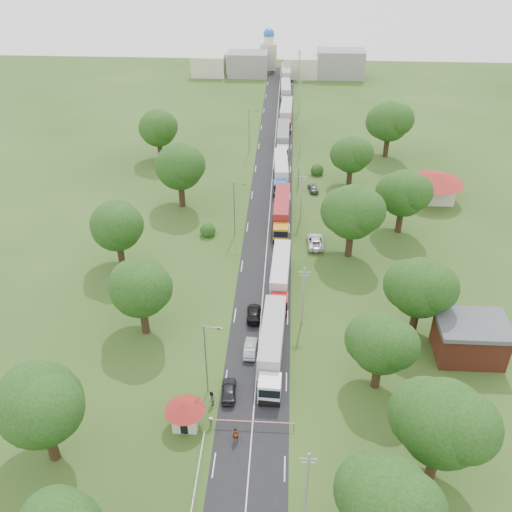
# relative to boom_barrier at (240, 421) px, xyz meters

# --- Properties ---
(ground) EXTENTS (260.00, 260.00, 0.00)m
(ground) POSITION_rel_boom_barrier_xyz_m (1.36, 25.00, -0.89)
(ground) COLOR #264115
(ground) RESTS_ON ground
(road) EXTENTS (8.00, 200.00, 0.04)m
(road) POSITION_rel_boom_barrier_xyz_m (1.36, 45.00, -0.89)
(road) COLOR black
(road) RESTS_ON ground
(boom_barrier) EXTENTS (9.22, 0.35, 1.18)m
(boom_barrier) POSITION_rel_boom_barrier_xyz_m (0.00, 0.00, 0.00)
(boom_barrier) COLOR slate
(boom_barrier) RESTS_ON ground
(guard_booth) EXTENTS (4.40, 4.40, 3.45)m
(guard_booth) POSITION_rel_boom_barrier_xyz_m (-5.84, -0.00, 1.27)
(guard_booth) COLOR beige
(guard_booth) RESTS_ON ground
(guard_rail) EXTENTS (0.10, 17.00, 1.70)m
(guard_rail) POSITION_rel_boom_barrier_xyz_m (-3.64, -10.00, -0.89)
(guard_rail) COLOR slate
(guard_rail) RESTS_ON ground
(info_sign) EXTENTS (0.12, 3.10, 4.10)m
(info_sign) POSITION_rel_boom_barrier_xyz_m (6.56, 60.00, 2.11)
(info_sign) COLOR slate
(info_sign) RESTS_ON ground
(pole_0) EXTENTS (1.60, 0.24, 9.00)m
(pole_0) POSITION_rel_boom_barrier_xyz_m (6.86, -10.00, 3.79)
(pole_0) COLOR gray
(pole_0) RESTS_ON ground
(pole_1) EXTENTS (1.60, 0.24, 9.00)m
(pole_1) POSITION_rel_boom_barrier_xyz_m (6.86, 18.00, 3.79)
(pole_1) COLOR gray
(pole_1) RESTS_ON ground
(pole_2) EXTENTS (1.60, 0.24, 9.00)m
(pole_2) POSITION_rel_boom_barrier_xyz_m (6.86, 46.00, 3.79)
(pole_2) COLOR gray
(pole_2) RESTS_ON ground
(pole_3) EXTENTS (1.60, 0.24, 9.00)m
(pole_3) POSITION_rel_boom_barrier_xyz_m (6.86, 74.00, 3.79)
(pole_3) COLOR gray
(pole_3) RESTS_ON ground
(pole_4) EXTENTS (1.60, 0.24, 9.00)m
(pole_4) POSITION_rel_boom_barrier_xyz_m (6.86, 102.00, 3.79)
(pole_4) COLOR gray
(pole_4) RESTS_ON ground
(pole_5) EXTENTS (1.60, 0.24, 9.00)m
(pole_5) POSITION_rel_boom_barrier_xyz_m (6.86, 130.00, 3.79)
(pole_5) COLOR gray
(pole_5) RESTS_ON ground
(lamp_0) EXTENTS (2.03, 0.22, 10.00)m
(lamp_0) POSITION_rel_boom_barrier_xyz_m (-3.99, 5.00, 4.66)
(lamp_0) COLOR slate
(lamp_0) RESTS_ON ground
(lamp_1) EXTENTS (2.03, 0.22, 10.00)m
(lamp_1) POSITION_rel_boom_barrier_xyz_m (-3.99, 40.00, 4.66)
(lamp_1) COLOR slate
(lamp_1) RESTS_ON ground
(lamp_2) EXTENTS (2.03, 0.22, 10.00)m
(lamp_2) POSITION_rel_boom_barrier_xyz_m (-3.99, 75.00, 4.66)
(lamp_2) COLOR slate
(lamp_2) RESTS_ON ground
(tree_0) EXTENTS (8.80, 8.80, 11.07)m
(tree_0) POSITION_rel_boom_barrier_xyz_m (13.35, -12.84, 6.33)
(tree_0) COLOR #382616
(tree_0) RESTS_ON ground
(tree_1) EXTENTS (9.60, 9.60, 12.05)m
(tree_1) POSITION_rel_boom_barrier_xyz_m (19.34, -4.83, 6.96)
(tree_1) COLOR #382616
(tree_1) RESTS_ON ground
(tree_2) EXTENTS (8.00, 8.00, 10.10)m
(tree_2) POSITION_rel_boom_barrier_xyz_m (15.35, 7.14, 5.70)
(tree_2) COLOR #382616
(tree_2) RESTS_ON ground
(tree_3) EXTENTS (8.80, 8.80, 11.07)m
(tree_3) POSITION_rel_boom_barrier_xyz_m (21.35, 17.16, 6.33)
(tree_3) COLOR #382616
(tree_3) RESTS_ON ground
(tree_4) EXTENTS (9.60, 9.60, 12.05)m
(tree_4) POSITION_rel_boom_barrier_xyz_m (14.34, 35.17, 6.96)
(tree_4) COLOR #382616
(tree_4) RESTS_ON ground
(tree_5) EXTENTS (8.80, 8.80, 11.07)m
(tree_5) POSITION_rel_boom_barrier_xyz_m (23.35, 43.16, 6.33)
(tree_5) COLOR #382616
(tree_5) RESTS_ON ground
(tree_6) EXTENTS (8.00, 8.00, 10.10)m
(tree_6) POSITION_rel_boom_barrier_xyz_m (16.35, 60.14, 5.70)
(tree_6) COLOR #382616
(tree_6) RESTS_ON ground
(tree_7) EXTENTS (9.60, 9.60, 12.05)m
(tree_7) POSITION_rel_boom_barrier_xyz_m (25.34, 75.17, 6.96)
(tree_7) COLOR #382616
(tree_7) RESTS_ON ground
(tree_9) EXTENTS (9.60, 9.60, 12.05)m
(tree_9) POSITION_rel_boom_barrier_xyz_m (-18.66, -4.83, 6.96)
(tree_9) COLOR #382616
(tree_9) RESTS_ON ground
(tree_10) EXTENTS (8.80, 8.80, 11.07)m
(tree_10) POSITION_rel_boom_barrier_xyz_m (-13.65, 15.16, 6.33)
(tree_10) COLOR #382616
(tree_10) RESTS_ON ground
(tree_11) EXTENTS (8.80, 8.80, 11.07)m
(tree_11) POSITION_rel_boom_barrier_xyz_m (-20.65, 30.16, 6.33)
(tree_11) COLOR #382616
(tree_11) RESTS_ON ground
(tree_12) EXTENTS (9.60, 9.60, 12.05)m
(tree_12) POSITION_rel_boom_barrier_xyz_m (-14.66, 50.17, 6.96)
(tree_12) COLOR #382616
(tree_12) RESTS_ON ground
(tree_13) EXTENTS (8.80, 8.80, 11.07)m
(tree_13) POSITION_rel_boom_barrier_xyz_m (-22.65, 70.16, 6.33)
(tree_13) COLOR #382616
(tree_13) RESTS_ON ground
(house_brick) EXTENTS (8.60, 6.60, 5.20)m
(house_brick) POSITION_rel_boom_barrier_xyz_m (27.36, 13.00, 1.76)
(house_brick) COLOR maroon
(house_brick) RESTS_ON ground
(house_cream) EXTENTS (10.08, 10.08, 5.80)m
(house_cream) POSITION_rel_boom_barrier_xyz_m (31.36, 55.00, 2.75)
(house_cream) COLOR beige
(house_cream) RESTS_ON ground
(distant_town) EXTENTS (52.00, 8.00, 8.00)m
(distant_town) POSITION_rel_boom_barrier_xyz_m (2.04, 135.00, 2.60)
(distant_town) COLOR gray
(distant_town) RESTS_ON ground
(church) EXTENTS (5.00, 5.00, 12.30)m
(church) POSITION_rel_boom_barrier_xyz_m (-2.64, 143.00, 4.50)
(church) COLOR beige
(church) RESTS_ON ground
(truck_0) EXTENTS (3.16, 15.47, 4.28)m
(truck_0) POSITION_rel_boom_barrier_xyz_m (3.06, 10.93, 1.38)
(truck_0) COLOR white
(truck_0) RESTS_ON ground
(truck_1) EXTENTS (2.84, 14.23, 3.94)m
(truck_1) POSITION_rel_boom_barrier_xyz_m (3.74, 26.12, 1.20)
(truck_1) COLOR maroon
(truck_1) RESTS_ON ground
(truck_2) EXTENTS (2.73, 14.83, 4.11)m
(truck_2) POSITION_rel_boom_barrier_xyz_m (3.55, 45.20, 1.29)
(truck_2) COLOR #BD8216
(truck_2) RESTS_ON ground
(truck_3) EXTENTS (3.07, 14.64, 4.05)m
(truck_3) POSITION_rel_boom_barrier_xyz_m (3.05, 61.60, 1.26)
(truck_3) COLOR #1B58A5
(truck_3) RESTS_ON ground
(truck_4) EXTENTS (2.61, 14.97, 4.15)m
(truck_4) POSITION_rel_boom_barrier_xyz_m (3.17, 78.77, 1.31)
(truck_4) COLOR silver
(truck_4) RESTS_ON ground
(truck_5) EXTENTS (2.97, 15.36, 4.25)m
(truck_5) POSITION_rel_boom_barrier_xyz_m (3.60, 94.48, 1.36)
(truck_5) COLOR #B32D1B
(truck_5) RESTS_ON ground
(truck_6) EXTENTS (2.90, 14.43, 3.99)m
(truck_6) POSITION_rel_boom_barrier_xyz_m (3.22, 112.79, 1.23)
(truck_6) COLOR #256436
(truck_6) RESTS_ON ground
(truck_7) EXTENTS (2.97, 14.70, 4.06)m
(truck_7) POSITION_rel_boom_barrier_xyz_m (3.03, 128.76, 1.27)
(truck_7) COLOR #ADADAD
(truck_7) RESTS_ON ground
(car_lane_front) EXTENTS (1.93, 4.24, 1.41)m
(car_lane_front) POSITION_rel_boom_barrier_xyz_m (-1.64, 4.60, -0.18)
(car_lane_front) COLOR black
(car_lane_front) RESTS_ON ground
(car_lane_mid) EXTENTS (1.56, 4.20, 1.37)m
(car_lane_mid) POSITION_rel_boom_barrier_xyz_m (0.36, 11.89, -0.20)
(car_lane_mid) COLOR #A1A4A9
(car_lane_mid) RESTS_ON ground
(car_lane_rear) EXTENTS (1.97, 4.60, 1.32)m
(car_lane_rear) POSITION_rel_boom_barrier_xyz_m (0.36, 18.79, -0.23)
(car_lane_rear) COLOR black
(car_lane_rear) RESTS_ON ground
(car_verge_near) EXTENTS (2.81, 5.74, 1.57)m
(car_verge_near) POSITION_rel_boom_barrier_xyz_m (9.21, 37.78, -0.11)
(car_verge_near) COLOR silver
(car_verge_near) RESTS_ON ground
(car_verge_far) EXTENTS (2.24, 4.10, 1.32)m
(car_verge_far) POSITION_rel_boom_barrier_xyz_m (9.36, 57.45, -0.23)
(car_verge_far) COLOR #54565C
(car_verge_far) RESTS_ON ground
(pedestrian_near) EXTENTS (0.72, 0.50, 1.90)m
(pedestrian_near) POSITION_rel_boom_barrier_xyz_m (-0.26, -1.94, 0.06)
(pedestrian_near) COLOR gray
(pedestrian_near) RESTS_ON ground
(pedestrian_booth) EXTENTS (0.91, 1.06, 1.88)m
(pedestrian_booth) POSITION_rel_boom_barrier_xyz_m (-3.44, 3.00, 0.05)
(pedestrian_booth) COLOR gray
(pedestrian_booth) RESTS_ON ground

